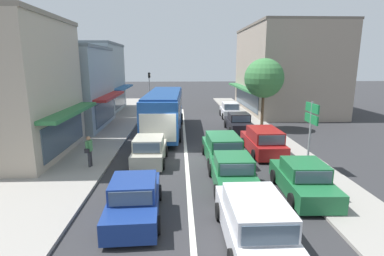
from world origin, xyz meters
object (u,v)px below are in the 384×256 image
(city_bus, at_px, (164,109))
(parked_sedan_kerb_front, at_px, (303,180))
(street_tree_right, at_px, (264,78))
(traffic_light_downstreet, at_px, (149,83))
(sedan_adjacent_lane_trail, at_px, (233,173))
(pedestrian_with_handbag_near, at_px, (89,150))
(sedan_queue_gap_filler, at_px, (134,199))
(wagon_behind_bus_near, at_px, (254,221))
(hatchback_adjacent_lane_lead, at_px, (149,151))
(parked_sedan_kerb_third, at_px, (239,123))
(parked_wagon_kerb_second, at_px, (263,142))
(parked_hatchback_kerb_rear, at_px, (230,110))
(directional_road_sign, at_px, (311,120))
(wagon_behind_bus_mid, at_px, (222,149))

(city_bus, height_order, parked_sedan_kerb_front, city_bus)
(street_tree_right, bearing_deg, traffic_light_downstreet, 125.01)
(sedan_adjacent_lane_trail, distance_m, pedestrian_with_handbag_near, 7.52)
(sedan_queue_gap_filler, distance_m, wagon_behind_bus_near, 4.30)
(hatchback_adjacent_lane_lead, distance_m, parked_sedan_kerb_front, 8.09)
(city_bus, height_order, parked_sedan_kerb_third, city_bus)
(parked_wagon_kerb_second, bearing_deg, street_tree_right, 75.28)
(sedan_adjacent_lane_trail, xyz_separation_m, traffic_light_downstreet, (-6.20, 26.72, 2.19))
(parked_sedan_kerb_third, bearing_deg, city_bus, -177.17)
(parked_hatchback_kerb_rear, height_order, directional_road_sign, directional_road_sign)
(hatchback_adjacent_lane_lead, relative_size, traffic_light_downstreet, 0.89)
(traffic_light_downstreet, height_order, pedestrian_with_handbag_near, traffic_light_downstreet)
(sedan_queue_gap_filler, distance_m, parked_sedan_kerb_third, 15.06)
(sedan_adjacent_lane_trail, relative_size, pedestrian_with_handbag_near, 2.58)
(sedan_adjacent_lane_trail, bearing_deg, wagon_behind_bus_mid, 89.49)
(directional_road_sign, xyz_separation_m, pedestrian_with_handbag_near, (-11.23, 0.82, -1.64))
(wagon_behind_bus_near, bearing_deg, parked_sedan_kerb_front, 48.90)
(hatchback_adjacent_lane_lead, distance_m, sedan_queue_gap_filler, 5.87)
(parked_wagon_kerb_second, xyz_separation_m, traffic_light_downstreet, (-8.95, 21.77, 2.11))
(hatchback_adjacent_lane_lead, height_order, parked_sedan_kerb_third, hatchback_adjacent_lane_lead)
(wagon_behind_bus_near, bearing_deg, wagon_behind_bus_mid, 88.93)
(wagon_behind_bus_near, bearing_deg, parked_sedan_kerb_third, 80.56)
(hatchback_adjacent_lane_lead, relative_size, sedan_adjacent_lane_trail, 0.89)
(directional_road_sign, height_order, pedestrian_with_handbag_near, directional_road_sign)
(directional_road_sign, xyz_separation_m, street_tree_right, (0.29, 9.72, 1.52))
(sedan_queue_gap_filler, height_order, parked_sedan_kerb_front, same)
(wagon_behind_bus_near, distance_m, sedan_adjacent_lane_trail, 4.31)
(wagon_behind_bus_mid, distance_m, directional_road_sign, 4.89)
(sedan_queue_gap_filler, xyz_separation_m, pedestrian_with_handbag_near, (-3.04, 5.07, 0.40))
(wagon_behind_bus_mid, bearing_deg, parked_hatchback_kerb_rear, 78.72)
(parked_hatchback_kerb_rear, relative_size, directional_road_sign, 1.04)
(parked_wagon_kerb_second, bearing_deg, parked_sedan_kerb_third, 92.80)
(traffic_light_downstreet, bearing_deg, parked_sedan_kerb_third, -60.99)
(wagon_behind_bus_near, xyz_separation_m, pedestrian_with_handbag_near, (-6.94, 6.88, 0.32))
(sedan_queue_gap_filler, relative_size, sedan_adjacent_lane_trail, 1.01)
(sedan_queue_gap_filler, xyz_separation_m, wagon_behind_bus_near, (3.90, -1.82, 0.08))
(traffic_light_downstreet, bearing_deg, directional_road_sign, -67.42)
(wagon_behind_bus_near, bearing_deg, pedestrian_with_handbag_near, 135.23)
(parked_sedan_kerb_third, xyz_separation_m, pedestrian_with_handbag_near, (-9.50, -8.54, 0.40))
(parked_hatchback_kerb_rear, bearing_deg, parked_wagon_kerb_second, -90.10)
(directional_road_sign, relative_size, street_tree_right, 0.62)
(hatchback_adjacent_lane_lead, height_order, directional_road_sign, directional_road_sign)
(city_bus, relative_size, directional_road_sign, 3.04)
(parked_sedan_kerb_front, xyz_separation_m, parked_sedan_kerb_third, (-0.36, 12.07, 0.00))
(parked_wagon_kerb_second, distance_m, parked_sedan_kerb_third, 6.17)
(hatchback_adjacent_lane_lead, bearing_deg, city_bus, 86.16)
(wagon_behind_bus_mid, xyz_separation_m, traffic_light_downstreet, (-6.23, 23.27, 2.11))
(street_tree_right, xyz_separation_m, pedestrian_with_handbag_near, (-11.52, -8.91, -3.16))
(sedan_queue_gap_filler, bearing_deg, street_tree_right, 58.73)
(parked_wagon_kerb_second, bearing_deg, parked_hatchback_kerb_rear, 89.90)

